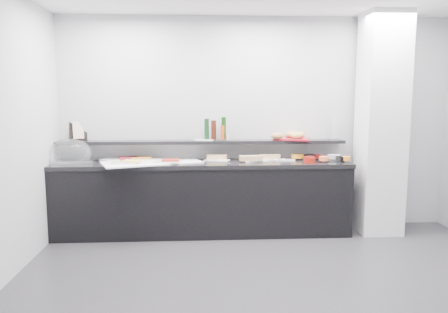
{
  "coord_description": "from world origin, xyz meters",
  "views": [
    {
      "loc": [
        -0.74,
        -3.6,
        1.68
      ],
      "look_at": [
        -0.45,
        1.45,
        1.0
      ],
      "focal_mm": 35.0,
      "sensor_mm": 36.0,
      "label": 1
    }
  ],
  "objects": [
    {
      "name": "platter_salmon",
      "position": [
        -1.37,
        1.83,
        0.92
      ],
      "size": [
        0.34,
        0.27,
        0.01
      ],
      "primitive_type": "cube",
      "rotation": [
        0.0,
        0.0,
        0.28
      ],
      "color": "silver",
      "rests_on": "linen_runner"
    },
    {
      "name": "sandwich_food_mid",
      "position": [
        -0.1,
        1.69,
        0.94
      ],
      "size": [
        0.29,
        0.14,
        0.06
      ],
      "primitive_type": "cube",
      "rotation": [
        0.0,
        0.0,
        0.11
      ],
      "color": "tan",
      "rests_on": "sandwich_plate_mid"
    },
    {
      "name": "bowl_black_fruit",
      "position": [
        0.98,
        1.6,
        0.94
      ],
      "size": [
        0.12,
        0.12,
        0.07
      ],
      "primitive_type": "cylinder",
      "rotation": [
        0.0,
        0.0,
        -0.05
      ],
      "color": "black",
      "rests_on": "counter_top"
    },
    {
      "name": "bowl_glass_cream",
      "position": [
        0.92,
        1.82,
        0.94
      ],
      "size": [
        0.18,
        0.18,
        0.07
      ],
      "primitive_type": "cylinder",
      "rotation": [
        0.0,
        0.0,
        0.22
      ],
      "color": "silver",
      "rests_on": "counter_top"
    },
    {
      "name": "food_meat_b",
      "position": [
        -1.08,
        1.59,
        0.94
      ],
      "size": [
        0.21,
        0.15,
        0.02
      ],
      "primitive_type": "cube",
      "rotation": [
        0.0,
        0.0,
        -0.1
      ],
      "color": "maroon",
      "rests_on": "platter_meat_b"
    },
    {
      "name": "tongs_mid",
      "position": [
        -0.07,
        1.59,
        0.92
      ],
      "size": [
        0.14,
        0.1,
        0.01
      ],
      "primitive_type": "cylinder",
      "rotation": [
        0.0,
        1.57,
        0.62
      ],
      "color": "silver",
      "rests_on": "sandwich_plate_mid"
    },
    {
      "name": "cloche_base",
      "position": [
        -2.25,
        1.73,
        0.92
      ],
      "size": [
        0.5,
        0.34,
        0.04
      ],
      "primitive_type": "cube",
      "rotation": [
        0.0,
        0.0,
        0.03
      ],
      "color": "silver",
      "rests_on": "counter_top"
    },
    {
      "name": "print_art",
      "position": [
        -2.22,
        1.99,
        1.28
      ],
      "size": [
        0.21,
        0.13,
        0.22
      ],
      "primitive_type": "cube",
      "rotation": [
        -0.21,
        0.0,
        0.41
      ],
      "color": "#C8A990",
      "rests_on": "framed_print"
    },
    {
      "name": "bread_roll_se",
      "position": [
        0.49,
        1.82,
        1.21
      ],
      "size": [
        0.15,
        0.1,
        0.08
      ],
      "primitive_type": "ellipsoid",
      "rotation": [
        0.0,
        0.0,
        -0.04
      ],
      "color": "#C47E4A",
      "rests_on": "bread_tray"
    },
    {
      "name": "ground",
      "position": [
        0.0,
        0.0,
        0.0
      ],
      "size": [
        5.0,
        5.0,
        0.0
      ],
      "primitive_type": "plane",
      "color": "#2D2D30",
      "rests_on": "ground"
    },
    {
      "name": "condiment_tray",
      "position": [
        -0.67,
        1.88,
        1.16
      ],
      "size": [
        0.27,
        0.22,
        0.01
      ],
      "primitive_type": "cube",
      "rotation": [
        0.0,
        0.0,
        -0.4
      ],
      "color": "white",
      "rests_on": "wall_shelf"
    },
    {
      "name": "back_wall",
      "position": [
        0.0,
        2.0,
        1.35
      ],
      "size": [
        5.0,
        0.02,
        2.7
      ],
      "primitive_type": "cube",
      "color": "#AAACB1",
      "rests_on": "ground"
    },
    {
      "name": "tongs_right",
      "position": [
        0.26,
        1.74,
        0.92
      ],
      "size": [
        0.16,
        0.05,
        0.01
      ],
      "primitive_type": "cylinder",
      "rotation": [
        0.0,
        1.57,
        0.28
      ],
      "color": "silver",
      "rests_on": "sandwich_plate_right"
    },
    {
      "name": "fill_red_jam",
      "position": [
        0.61,
        1.61,
        0.95
      ],
      "size": [
        0.12,
        0.12,
        0.05
      ],
      "primitive_type": "cylinder",
      "rotation": [
        0.0,
        0.0,
        0.09
      ],
      "color": "#620E0E",
      "rests_on": "bowl_red_jam"
    },
    {
      "name": "bowl_red_jam",
      "position": [
        0.6,
        1.58,
        0.94
      ],
      "size": [
        0.18,
        0.18,
        0.07
      ],
      "primitive_type": "cylinder",
      "rotation": [
        0.0,
        0.0,
        0.23
      ],
      "color": "maroon",
      "rests_on": "counter_top"
    },
    {
      "name": "carafe",
      "position": [
        0.99,
        1.88,
        1.3
      ],
      "size": [
        0.13,
        0.13,
        0.3
      ],
      "primitive_type": "cylinder",
      "rotation": [
        0.0,
        0.0,
        0.26
      ],
      "color": "white",
      "rests_on": "wall_shelf"
    },
    {
      "name": "bread_roll_n",
      "position": [
        0.48,
        1.95,
        1.21
      ],
      "size": [
        0.15,
        0.1,
        0.08
      ],
      "primitive_type": "ellipsoid",
      "rotation": [
        0.0,
        0.0,
        -0.01
      ],
      "color": "tan",
      "rests_on": "bread_tray"
    },
    {
      "name": "bottle_green_b",
      "position": [
        -0.43,
        1.89,
        1.3
      ],
      "size": [
        0.06,
        0.06,
        0.28
      ],
      "primitive_type": "cylinder",
      "rotation": [
        0.0,
        0.0,
        -0.0
      ],
      "color": "black",
      "rests_on": "condiment_tray"
    },
    {
      "name": "wall_shelf",
      "position": [
        -0.7,
        1.88,
        1.13
      ],
      "size": [
        3.6,
        0.25,
        0.04
      ],
      "primitive_type": "cube",
      "color": "black",
      "rests_on": "back_wall"
    },
    {
      "name": "tongs_left",
      "position": [
        -0.43,
        1.71,
        0.92
      ],
      "size": [
        0.16,
        0.03,
        0.01
      ],
      "primitive_type": "cylinder",
      "rotation": [
        0.0,
        1.57,
        0.16
      ],
      "color": "silver",
      "rests_on": "sandwich_plate_left"
    },
    {
      "name": "fill_glass_fruit",
      "position": [
        0.51,
        1.84,
        0.95
      ],
      "size": [
        0.21,
        0.21,
        0.05
      ],
      "primitive_type": "cylinder",
      "rotation": [
        0.0,
        0.0,
        -0.42
      ],
      "color": "orange",
      "rests_on": "bowl_glass_fruit"
    },
    {
      "name": "shaker_salt",
      "position": [
        -0.38,
        1.86,
        1.2
      ],
      "size": [
        0.04,
        0.04,
        0.07
      ],
      "primitive_type": "cylinder",
      "rotation": [
        0.0,
        0.0,
        0.34
      ],
      "color": "white",
      "rests_on": "condiment_tray"
    },
    {
      "name": "linen_runner",
      "position": [
        -1.32,
        1.66,
        0.91
      ],
      "size": [
        1.27,
        0.91,
        0.01
      ],
      "primitive_type": "cube",
      "rotation": [
        0.0,
        0.0,
        0.35
      ],
      "color": "white",
      "rests_on": "counter_top"
    },
    {
      "name": "bottle_green_a",
      "position": [
        -0.64,
        1.9,
        1.29
      ],
      "size": [
        0.07,
        0.07,
        0.26
      ],
      "primitive_type": "cylinder",
      "rotation": [
        0.0,
        0.0,
        -0.35
      ],
      "color": "black",
      "rests_on": "condiment_tray"
    },
    {
      "name": "counter_top",
      "position": [
        -0.7,
        1.7,
        0.88
      ],
      "size": [
        3.62,
        0.62,
        0.05
      ],
      "primitive_type": "cube",
      "color": "black",
      "rests_on": "buffet_cabinet"
    },
    {
      "name": "food_cheese",
      "position": [
        -1.53,
        1.54,
        0.94
      ],
      "size": [
        0.23,
        0.18,
        0.02
      ],
      "primitive_type": "cube",
      "rotation": [
        0.0,
        0.0,
        -0.29
      ],
      "color": "#F9E261",
      "rests_on": "platter_cheese"
    },
    {
      "name": "sandwich_plate_right",
      "position": [
        0.29,
        1.77,
        0.91
      ],
      "size": [
        0.36,
        0.22,
        0.01
      ],
      "primitive_type": "cube",
      "rotation": [
        0.0,
        0.0,
        -0.22
      ],
      "color": "silver",
      "rests_on": "counter_top"
    },
    {
      "name": "bread_roll_s",
      "position": [
        0.47,
        1.78,
        1.21
      ],
      "size": [
        0.15,
        0.12,
        0.08
      ],
      "primitive_type": "ellipsoid",
      "rotation": [
        0.0,
        0.0,
        0.29
      ],
      "color": "tan",
      "rests_on": "bread_tray"
    },
    {
      "name": "sandwich_plate_left",
      "position": [
        -0.53,
        1.77,
        0.91
      ],
      "size": [
        0.33,
        0.24,
        0.01
      ],
      "primitive_type": "cube",
      "rotation": [
        0.0,
        0.0,
        -0.43
      ],
      "color": "silver",
      "rests_on": "counter_top"
    },
    {
      "name": "bread_roll_sw",
      "position": [
        0.23,
        1.78,
        1.21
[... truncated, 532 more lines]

